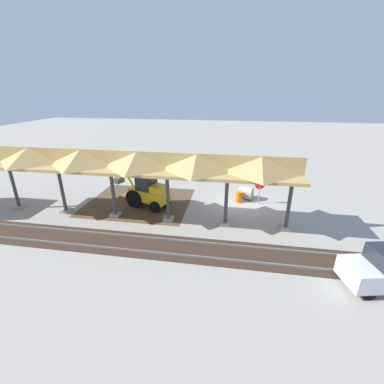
# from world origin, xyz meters

# --- Properties ---
(ground_plane) EXTENTS (120.00, 120.00, 0.00)m
(ground_plane) POSITION_xyz_m (0.00, 0.00, 0.00)
(ground_plane) COLOR #9E998E
(dirt_work_zone) EXTENTS (8.23, 7.00, 0.01)m
(dirt_work_zone) POSITION_xyz_m (8.34, 1.03, 0.00)
(dirt_work_zone) COLOR brown
(dirt_work_zone) RESTS_ON ground
(platform_canopy) EXTENTS (21.20, 3.20, 4.90)m
(platform_canopy) POSITION_xyz_m (7.18, 3.70, 4.18)
(platform_canopy) COLOR #9E998E
(platform_canopy) RESTS_ON ground
(rail_tracks) EXTENTS (60.00, 2.58, 0.15)m
(rail_tracks) POSITION_xyz_m (0.00, 7.07, 0.03)
(rail_tracks) COLOR slate
(rail_tracks) RESTS_ON ground
(stop_sign) EXTENTS (0.76, 0.08, 2.02)m
(stop_sign) POSITION_xyz_m (-1.32, -0.22, 1.44)
(stop_sign) COLOR gray
(stop_sign) RESTS_ON ground
(backhoe) EXTENTS (5.09, 2.85, 2.82)m
(backhoe) POSITION_xyz_m (7.36, 1.65, 1.27)
(backhoe) COLOR yellow
(backhoe) RESTS_ON ground
(dirt_mound) EXTENTS (4.34, 4.34, 1.30)m
(dirt_mound) POSITION_xyz_m (9.46, 0.36, 0.00)
(dirt_mound) COLOR brown
(dirt_mound) RESTS_ON ground
(concrete_pipe) EXTENTS (1.34, 1.32, 1.06)m
(concrete_pipe) POSITION_xyz_m (-0.33, -1.07, 0.53)
(concrete_pipe) COLOR #9E9384
(concrete_pipe) RESTS_ON ground
(traffic_barrel) EXTENTS (0.56, 0.56, 0.90)m
(traffic_barrel) POSITION_xyz_m (0.24, -0.33, 0.45)
(traffic_barrel) COLOR orange
(traffic_barrel) RESTS_ON ground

